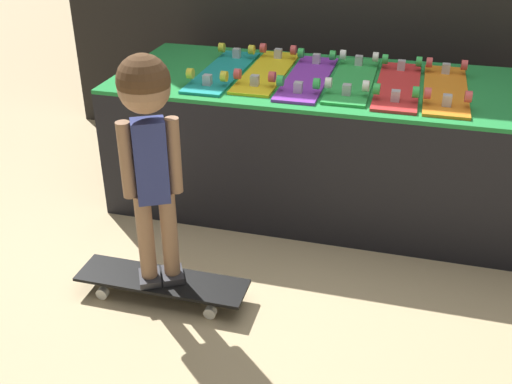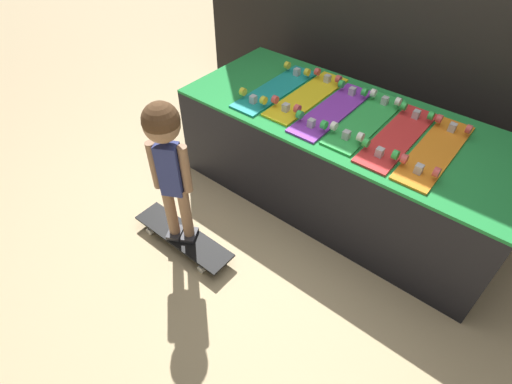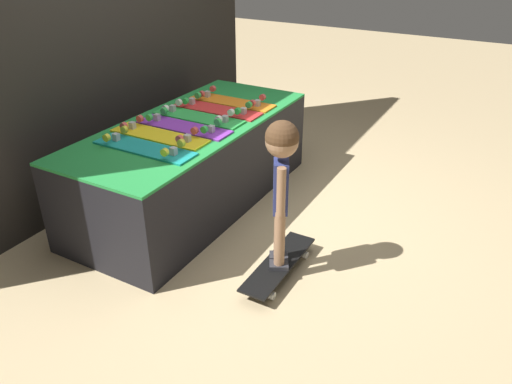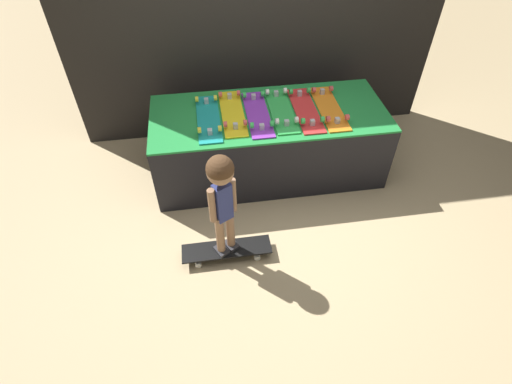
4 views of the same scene
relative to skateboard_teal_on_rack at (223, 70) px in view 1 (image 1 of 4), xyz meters
The scene contains 10 objects.
ground_plane 1.08m from the skateboard_teal_on_rack, 44.70° to the right, with size 16.00×16.00×0.00m, color tan.
display_rack 0.68m from the skateboard_teal_on_rack, ahead, with size 2.22×0.94×0.70m.
skateboard_teal_on_rack is the anchor object (origin of this frame).
skateboard_yellow_on_rack 0.23m from the skateboard_teal_on_rack, 13.24° to the left, with size 0.21×0.77×0.09m.
skateboard_purple_on_rack 0.46m from the skateboard_teal_on_rack, ahead, with size 0.21×0.77×0.09m.
skateboard_green_on_rack 0.69m from the skateboard_teal_on_rack, ahead, with size 0.21×0.77×0.09m.
skateboard_red_on_rack 0.91m from the skateboard_teal_on_rack, ahead, with size 0.21×0.77×0.09m.
skateboard_orange_on_rack 1.14m from the skateboard_teal_on_rack, ahead, with size 0.21×0.77×0.09m.
skateboard_on_floor 1.22m from the skateboard_teal_on_rack, 88.05° to the right, with size 0.75×0.20×0.09m.
child 1.03m from the skateboard_teal_on_rack, 88.05° to the right, with size 0.22×0.20×0.99m.
Camera 1 is at (0.41, -2.39, 1.66)m, focal length 42.00 mm.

